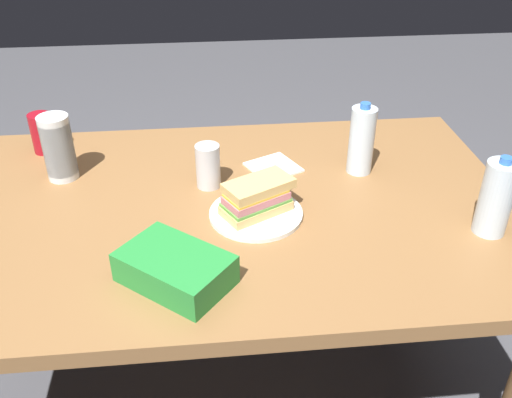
{
  "coord_description": "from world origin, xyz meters",
  "views": [
    {
      "loc": [
        -0.01,
        -1.24,
        1.57
      ],
      "look_at": [
        0.11,
        -0.06,
        0.82
      ],
      "focal_mm": 39.77,
      "sensor_mm": 36.0,
      "label": 1
    }
  ],
  "objects": [
    {
      "name": "paper_napkin",
      "position": [
        0.19,
        0.18,
        0.77
      ],
      "size": [
        0.17,
        0.17,
        0.01
      ],
      "primitive_type": "cube",
      "rotation": [
        0.0,
        0.0,
        3.59
      ],
      "color": "white",
      "rests_on": "dining_table"
    },
    {
      "name": "paper_plate",
      "position": [
        0.11,
        -0.06,
        0.78
      ],
      "size": [
        0.24,
        0.24,
        0.01
      ],
      "primitive_type": "cylinder",
      "color": "white",
      "rests_on": "dining_table"
    },
    {
      "name": "chip_bag",
      "position": [
        -0.08,
        -0.29,
        0.81
      ],
      "size": [
        0.27,
        0.26,
        0.07
      ],
      "primitive_type": "cube",
      "rotation": [
        0.0,
        0.0,
        2.45
      ],
      "color": "#268C38",
      "rests_on": "dining_table"
    },
    {
      "name": "sandwich",
      "position": [
        0.12,
        -0.06,
        0.82
      ],
      "size": [
        0.2,
        0.17,
        0.08
      ],
      "color": "#DBB26B",
      "rests_on": "paper_plate"
    },
    {
      "name": "plastic_cup_stack",
      "position": [
        -0.41,
        0.19,
        0.86
      ],
      "size": [
        0.08,
        0.08,
        0.18
      ],
      "color": "silver",
      "rests_on": "dining_table"
    },
    {
      "name": "soda_can_silver",
      "position": [
        -0.0,
        0.1,
        0.83
      ],
      "size": [
        0.07,
        0.07,
        0.12
      ],
      "primitive_type": "cylinder",
      "color": "silver",
      "rests_on": "dining_table"
    },
    {
      "name": "water_bottle_tall",
      "position": [
        0.43,
        0.14,
        0.87
      ],
      "size": [
        0.07,
        0.07,
        0.21
      ],
      "color": "silver",
      "rests_on": "dining_table"
    },
    {
      "name": "soda_can_red",
      "position": [
        -0.49,
        0.35,
        0.83
      ],
      "size": [
        0.07,
        0.07,
        0.12
      ],
      "primitive_type": "cylinder",
      "color": "maroon",
      "rests_on": "dining_table"
    },
    {
      "name": "water_bottle_spare",
      "position": [
        0.67,
        -0.18,
        0.87
      ],
      "size": [
        0.08,
        0.08,
        0.2
      ],
      "color": "silver",
      "rests_on": "dining_table"
    },
    {
      "name": "dining_table",
      "position": [
        0.0,
        0.0,
        0.68
      ],
      "size": [
        1.61,
        0.96,
        0.77
      ],
      "color": "olive",
      "rests_on": "ground_plane"
    }
  ]
}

